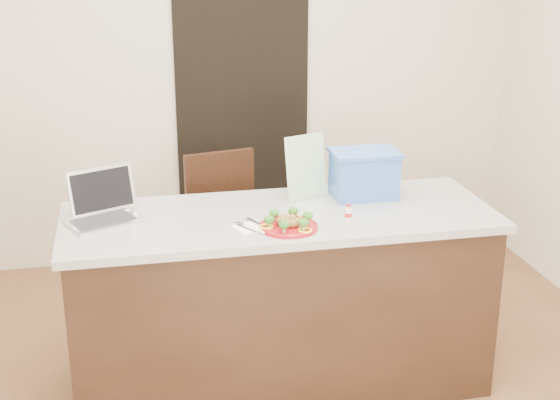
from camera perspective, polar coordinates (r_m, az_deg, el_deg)
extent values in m
plane|color=beige|center=(5.28, -3.93, 9.83)|extent=(4.00, 0.00, 4.00)
plane|color=beige|center=(1.60, 17.15, -13.60)|extent=(4.00, 0.00, 4.00)
cube|color=black|center=(5.34, -2.74, 6.13)|extent=(0.90, 0.02, 2.00)
cube|color=black|center=(3.90, 0.01, -7.63)|extent=(2.00, 0.70, 0.88)
cube|color=beige|center=(3.72, 0.01, -1.28)|extent=(2.06, 0.76, 0.04)
cylinder|color=maroon|center=(3.52, 0.63, -1.98)|extent=(0.27, 0.27, 0.02)
torus|color=maroon|center=(3.52, 0.63, -1.89)|extent=(0.26, 0.26, 0.01)
sphere|color=brown|center=(3.51, 0.64, -1.56)|extent=(0.04, 0.04, 0.04)
sphere|color=brown|center=(3.54, 0.90, -1.39)|extent=(0.04, 0.04, 0.04)
sphere|color=brown|center=(3.54, 0.53, -1.37)|extent=(0.04, 0.04, 0.04)
sphere|color=brown|center=(3.53, 0.20, -1.44)|extent=(0.04, 0.04, 0.04)
sphere|color=brown|center=(3.51, 0.07, -1.56)|extent=(0.04, 0.04, 0.04)
sphere|color=brown|center=(3.49, 0.21, -1.69)|extent=(0.04, 0.04, 0.04)
sphere|color=brown|center=(3.48, 0.55, -1.76)|extent=(0.04, 0.04, 0.04)
sphere|color=brown|center=(3.49, 0.93, -1.73)|extent=(0.04, 0.04, 0.04)
sphere|color=brown|center=(3.50, 1.17, -1.63)|extent=(0.04, 0.04, 0.04)
ellipsoid|color=#214E14|center=(3.53, 2.04, -1.16)|extent=(0.05, 0.05, 0.04)
ellipsoid|color=#214E14|center=(3.59, 0.96, -0.82)|extent=(0.05, 0.05, 0.04)
ellipsoid|color=#214E14|center=(3.57, -0.43, -0.96)|extent=(0.05, 0.05, 0.04)
ellipsoid|color=#214E14|center=(3.48, -0.79, -1.45)|extent=(0.05, 0.05, 0.04)
ellipsoid|color=#214E14|center=(3.42, 0.29, -1.82)|extent=(0.05, 0.05, 0.04)
ellipsoid|color=#214E14|center=(3.45, 1.74, -1.67)|extent=(0.05, 0.05, 0.04)
torus|color=yellow|center=(3.61, 1.06, -1.24)|extent=(0.06, 0.06, 0.01)
torus|color=yellow|center=(3.49, -1.00, -1.95)|extent=(0.06, 0.06, 0.01)
torus|color=yellow|center=(3.45, 1.85, -2.24)|extent=(0.06, 0.06, 0.01)
cube|color=silver|center=(3.53, -2.22, -2.03)|extent=(0.17, 0.17, 0.01)
cube|color=silver|center=(3.51, -2.49, -2.08)|extent=(0.08, 0.12, 0.00)
cube|color=silver|center=(3.57, -2.67, -1.69)|extent=(0.05, 0.06, 0.00)
cube|color=white|center=(3.49, -1.59, -2.18)|extent=(0.06, 0.10, 0.01)
cube|color=silver|center=(3.58, -1.89, -1.59)|extent=(0.07, 0.12, 0.00)
cylinder|color=beige|center=(3.64, 5.03, -1.03)|extent=(0.03, 0.03, 0.05)
cylinder|color=beige|center=(3.63, 5.04, -0.55)|extent=(0.02, 0.02, 0.01)
cylinder|color=red|center=(3.63, 5.05, -0.39)|extent=(0.03, 0.03, 0.01)
cylinder|color=red|center=(3.64, 5.02, -1.08)|extent=(0.03, 0.03, 0.02)
cube|color=silver|center=(3.69, -12.78, -1.49)|extent=(0.39, 0.34, 0.01)
cube|color=silver|center=(3.76, -12.89, 0.74)|extent=(0.32, 0.18, 0.21)
cube|color=black|center=(3.75, -12.90, 0.71)|extent=(0.28, 0.16, 0.18)
cube|color=#242426|center=(3.68, -12.79, -1.43)|extent=(0.31, 0.25, 0.00)
cube|color=silver|center=(3.89, 1.90, 2.45)|extent=(0.23, 0.12, 0.32)
cube|color=#305CB0|center=(3.94, 6.16, 1.79)|extent=(0.31, 0.22, 0.22)
cube|color=#305CB0|center=(3.91, 6.22, 3.46)|extent=(0.33, 0.24, 0.02)
cube|color=black|center=(4.59, -4.02, -3.23)|extent=(0.51, 0.51, 0.04)
cube|color=black|center=(4.68, -4.42, 0.65)|extent=(0.43, 0.13, 0.49)
cylinder|color=black|center=(4.50, -5.95, -6.96)|extent=(0.04, 0.04, 0.46)
cylinder|color=black|center=(4.54, -1.33, -6.58)|extent=(0.04, 0.04, 0.46)
cylinder|color=black|center=(4.83, -6.41, -5.09)|extent=(0.04, 0.04, 0.46)
cylinder|color=black|center=(4.87, -2.12, -4.75)|extent=(0.04, 0.04, 0.46)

